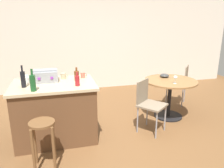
% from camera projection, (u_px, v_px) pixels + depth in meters
% --- Properties ---
extents(ground_plane, '(8.80, 8.80, 0.00)m').
position_uv_depth(ground_plane, '(126.00, 139.00, 3.48)').
color(ground_plane, brown).
extents(back_wall, '(8.00, 0.10, 2.70)m').
position_uv_depth(back_wall, '(93.00, 38.00, 5.76)').
color(back_wall, beige).
rests_on(back_wall, ground_plane).
extents(kitchen_island, '(1.24, 0.89, 0.91)m').
position_uv_depth(kitchen_island, '(56.00, 111.00, 3.43)').
color(kitchen_island, brown).
rests_on(kitchen_island, ground_plane).
extents(wooden_stool, '(0.31, 0.31, 0.64)m').
position_uv_depth(wooden_stool, '(43.00, 135.00, 2.69)').
color(wooden_stool, brown).
rests_on(wooden_stool, ground_plane).
extents(dining_table, '(0.98, 0.98, 0.74)m').
position_uv_depth(dining_table, '(170.00, 89.00, 4.14)').
color(dining_table, black).
rests_on(dining_table, ground_plane).
extents(folding_chair_near, '(0.56, 0.56, 0.88)m').
position_uv_depth(folding_chair_near, '(180.00, 81.00, 4.80)').
color(folding_chair_near, '#7F705B').
rests_on(folding_chair_near, ground_plane).
extents(folding_chair_far, '(0.56, 0.56, 0.87)m').
position_uv_depth(folding_chair_far, '(148.00, 102.00, 3.62)').
color(folding_chair_far, '#7F705B').
rests_on(folding_chair_far, ground_plane).
extents(toolbox, '(0.36, 0.26, 0.19)m').
position_uv_depth(toolbox, '(46.00, 76.00, 3.37)').
color(toolbox, gray).
rests_on(toolbox, kitchen_island).
extents(bottle_0, '(0.08, 0.08, 0.21)m').
position_uv_depth(bottle_0, '(77.00, 75.00, 3.43)').
color(bottle_0, '#603314').
rests_on(bottle_0, kitchen_island).
extents(bottle_1, '(0.07, 0.07, 0.20)m').
position_uv_depth(bottle_1, '(77.00, 80.00, 3.15)').
color(bottle_1, maroon).
rests_on(bottle_1, kitchen_island).
extents(bottle_2, '(0.08, 0.08, 0.30)m').
position_uv_depth(bottle_2, '(33.00, 83.00, 2.91)').
color(bottle_2, '#194C23').
rests_on(bottle_2, kitchen_island).
extents(bottle_3, '(0.07, 0.07, 0.32)m').
position_uv_depth(bottle_3, '(23.00, 79.00, 3.07)').
color(bottle_3, black).
rests_on(bottle_3, kitchen_island).
extents(cup_0, '(0.12, 0.08, 0.10)m').
position_uv_depth(cup_0, '(27.00, 80.00, 3.28)').
color(cup_0, white).
rests_on(cup_0, kitchen_island).
extents(cup_1, '(0.11, 0.07, 0.09)m').
position_uv_depth(cup_1, '(83.00, 75.00, 3.59)').
color(cup_1, '#DB6651').
rests_on(cup_1, kitchen_island).
extents(cup_2, '(0.12, 0.08, 0.09)m').
position_uv_depth(cup_2, '(63.00, 76.00, 3.54)').
color(cup_2, tan).
rests_on(cup_2, kitchen_island).
extents(cup_3, '(0.12, 0.08, 0.08)m').
position_uv_depth(cup_3, '(26.00, 78.00, 3.44)').
color(cup_3, white).
rests_on(cup_3, kitchen_island).
extents(wine_glass, '(0.07, 0.07, 0.14)m').
position_uv_depth(wine_glass, '(175.00, 78.00, 3.85)').
color(wine_glass, silver).
rests_on(wine_glass, dining_table).
extents(serving_bowl, '(0.18, 0.18, 0.07)m').
position_uv_depth(serving_bowl, '(164.00, 76.00, 4.29)').
color(serving_bowl, '#383838').
rests_on(serving_bowl, dining_table).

